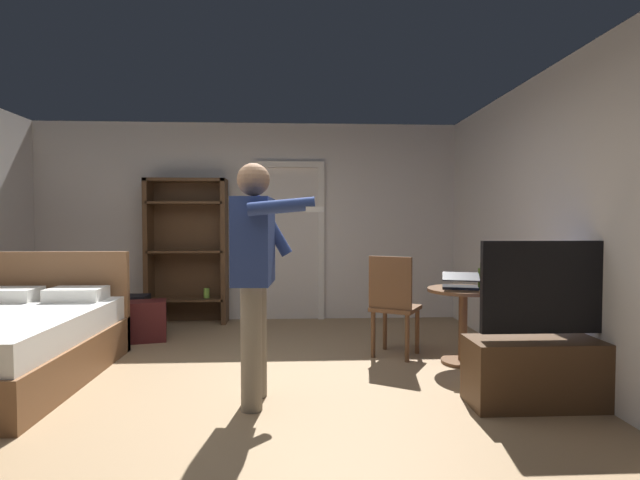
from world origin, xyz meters
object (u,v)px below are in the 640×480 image
Objects in this scene: bookshelf at (187,245)px; suitcase_small at (125,314)px; wooden_chair at (393,302)px; side_table at (463,313)px; bed at (5,345)px; person_blue_shirt at (255,263)px; suitcase_dark at (143,321)px; tv_flatscreen at (557,359)px; laptop at (460,283)px; bottle_on_table at (482,278)px.

suitcase_small is (-0.62, -0.54, -0.79)m from bookshelf.
side_table is at bearing -20.39° from wooden_chair.
bed is 2.59m from bookshelf.
person_blue_shirt is 3.01m from suitcase_small.
suitcase_dark is (-0.28, -0.97, -0.79)m from bookshelf.
suitcase_dark is (-1.40, 1.90, -0.80)m from person_blue_shirt.
bookshelf reaches higher than suitcase_small.
tv_flatscreen is 1.81× the size of side_table.
laptop is at bearing -25.29° from wooden_chair.
wooden_chair is 2.77m from suitcase_dark.
bed is at bearing -176.75° from bottle_on_table.
bookshelf reaches higher than laptop.
bottle_on_table is at bearing -11.97° from laptop.
bed is at bearing -113.39° from bookshelf.
side_table is at bearing 150.26° from bottle_on_table.
side_table is 2.86× the size of bottle_on_table.
person_blue_shirt is at bearing -157.75° from bottle_on_table.
suitcase_dark is at bearing 163.48° from wooden_chair.
laptop is 3.41m from suitcase_dark.
bed reaches higher than side_table.
suitcase_small is at bearing 157.92° from bottle_on_table.
bookshelf is 1.08× the size of person_blue_shirt.
laptop is at bearing 109.71° from tv_flatscreen.
wooden_chair is (-0.57, 0.27, -0.21)m from laptop.
person_blue_shirt is (-1.24, -1.12, 0.48)m from wooden_chair.
suitcase_small is at bearing 157.43° from laptop.
laptop is at bearing 3.97° from bed.
bottle_on_table reaches higher than laptop.
bed is 2.86× the size of side_table.
laptop is at bearing -32.37° from suitcase_dark.
bookshelf reaches higher than suitcase_dark.
laptop is at bearing -135.94° from side_table.
suitcase_dark is at bearing 162.74° from side_table.
bottle_on_table is at bearing -33.45° from bookshelf.
person_blue_shirt is 3.33× the size of suitcase_small.
laptop is 3.87m from suitcase_small.
person_blue_shirt is at bearing -15.39° from bed.
tv_flatscreen is 1.09m from bottle_on_table.
bookshelf reaches higher than side_table.
bottle_on_table is 0.47× the size of suitcase_small.
suitcase_dark is at bearing -105.97° from bookshelf.
laptop is at bearing -24.57° from suitcase_small.
laptop reaches higher than suitcase_dark.
suitcase_dark is (-3.56, 2.05, -0.11)m from tv_flatscreen.
suitcase_small is (-1.74, 2.32, -0.80)m from person_blue_shirt.
bookshelf is at bearing 137.42° from tv_flatscreen.
tv_flatscreen is 1.15m from laptop.
tv_flatscreen is at bearing -34.39° from suitcase_small.
bookshelf is at bearing 146.55° from bottle_on_table.
bookshelf is 3.60m from side_table.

